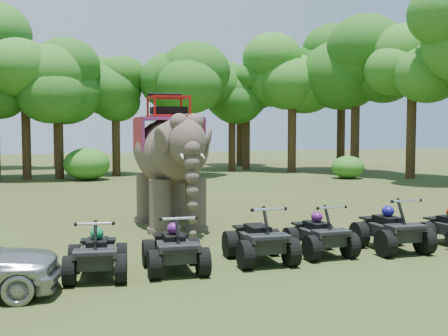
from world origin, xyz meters
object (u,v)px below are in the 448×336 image
(atv_2, at_px, (260,233))
(atv_0, at_px, (97,247))
(atv_4, at_px, (391,223))
(atv_1, at_px, (175,242))
(elephant, at_px, (170,160))
(atv_3, at_px, (320,229))

(atv_2, bearing_deg, atv_0, -174.44)
(atv_4, bearing_deg, atv_1, -175.70)
(atv_1, bearing_deg, atv_0, -175.94)
(elephant, xyz_separation_m, atv_4, (4.35, -5.17, -1.37))
(atv_0, bearing_deg, elephant, 71.78)
(elephant, height_order, atv_4, elephant)
(elephant, relative_size, atv_4, 2.67)
(atv_0, height_order, atv_4, atv_4)
(atv_0, bearing_deg, atv_1, 8.46)
(atv_4, bearing_deg, elephant, 132.38)
(atv_2, distance_m, atv_3, 1.64)
(atv_2, relative_size, atv_4, 0.98)
(elephant, bearing_deg, atv_0, -117.50)
(atv_1, distance_m, atv_3, 3.67)
(atv_3, bearing_deg, atv_2, -173.21)
(atv_0, xyz_separation_m, atv_1, (1.61, -0.03, 0.01))
(atv_4, bearing_deg, atv_2, -177.44)
(atv_2, xyz_separation_m, atv_4, (3.52, 0.02, 0.02))
(atv_0, relative_size, atv_2, 0.93)
(atv_0, height_order, atv_1, atv_1)
(atv_1, xyz_separation_m, atv_4, (5.54, 0.19, 0.05))
(elephant, bearing_deg, atv_1, -102.27)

